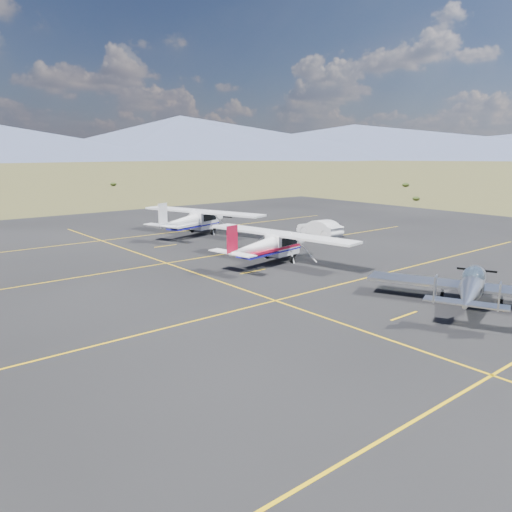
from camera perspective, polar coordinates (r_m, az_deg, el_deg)
name	(u,v)px	position (r m, az deg, el deg)	size (l,w,h in m)	color
ground	(382,289)	(28.20, 14.16, -3.64)	(1600.00, 1600.00, 0.00)	#383D1C
apron	(293,266)	(32.69, 4.30, -1.16)	(72.00, 72.00, 0.02)	black
aircraft_low_wing	(472,286)	(26.05, 23.42, -3.17)	(7.61, 9.91, 2.21)	#B7BABE
aircraft_cessna	(270,244)	(33.10, 1.58, 1.36)	(7.15, 11.74, 2.96)	white
aircraft_plain	(194,220)	(44.52, -7.13, 4.15)	(8.58, 12.46, 3.19)	white
sedan	(320,228)	(44.19, 7.28, 3.20)	(1.54, 4.43, 1.46)	silver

